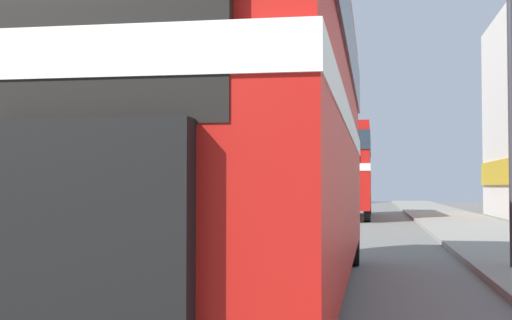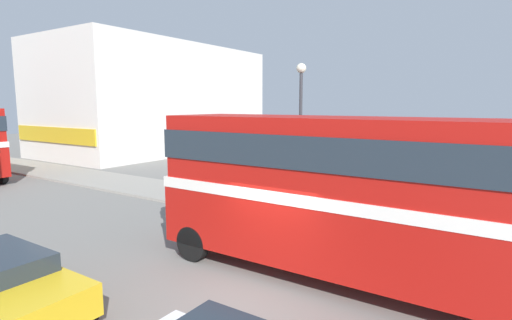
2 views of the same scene
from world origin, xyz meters
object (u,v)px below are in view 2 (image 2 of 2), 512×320
(pedestrian_walking, at_px, (202,175))
(street_lamp, at_px, (301,119))
(car_parked_mid, at_px, (0,283))
(double_decker_bus, at_px, (360,188))

(pedestrian_walking, bearing_deg, street_lamp, -104.33)
(car_parked_mid, relative_size, street_lamp, 0.77)
(double_decker_bus, height_order, car_parked_mid, double_decker_bus)
(double_decker_bus, bearing_deg, car_parked_mid, 133.88)
(double_decker_bus, height_order, pedestrian_walking, double_decker_bus)
(double_decker_bus, distance_m, street_lamp, 5.54)
(double_decker_bus, bearing_deg, street_lamp, 43.19)
(double_decker_bus, relative_size, pedestrian_walking, 6.93)
(car_parked_mid, height_order, pedestrian_walking, pedestrian_walking)
(street_lamp, bearing_deg, pedestrian_walking, 75.67)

